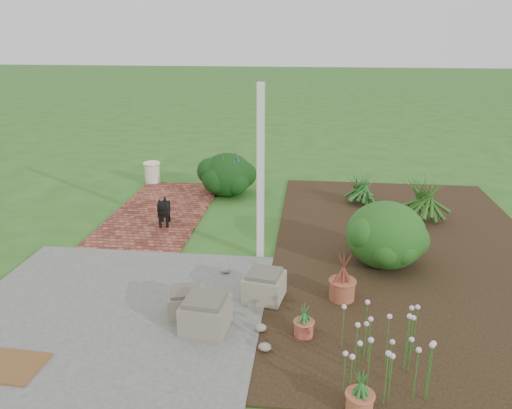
# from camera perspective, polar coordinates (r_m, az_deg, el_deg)

# --- Properties ---
(ground) EXTENTS (80.00, 80.00, 0.00)m
(ground) POSITION_cam_1_polar(r_m,az_deg,el_deg) (7.30, -1.93, -6.17)
(ground) COLOR #2E5B1C
(ground) RESTS_ON ground
(concrete_patio) EXTENTS (3.50, 3.50, 0.04)m
(concrete_patio) POSITION_cam_1_polar(r_m,az_deg,el_deg) (6.13, -16.36, -12.19)
(concrete_patio) COLOR #5C5C5A
(concrete_patio) RESTS_ON ground
(brick_path) EXTENTS (1.60, 3.50, 0.04)m
(brick_path) POSITION_cam_1_polar(r_m,az_deg,el_deg) (9.24, -10.81, -0.78)
(brick_path) COLOR #5D251D
(brick_path) RESTS_ON ground
(garden_bed) EXTENTS (4.00, 7.00, 0.03)m
(garden_bed) POSITION_cam_1_polar(r_m,az_deg,el_deg) (7.83, 17.13, -5.14)
(garden_bed) COLOR black
(garden_bed) RESTS_ON ground
(veranda_post) EXTENTS (0.10, 0.10, 2.50)m
(veranda_post) POSITION_cam_1_polar(r_m,az_deg,el_deg) (6.92, 0.54, 3.45)
(veranda_post) COLOR white
(veranda_post) RESTS_ON ground
(stone_trough_near) EXTENTS (0.53, 0.53, 0.32)m
(stone_trough_near) POSITION_cam_1_polar(r_m,az_deg,el_deg) (5.60, -5.78, -12.45)
(stone_trough_near) COLOR #77705D
(stone_trough_near) RESTS_ON concrete_patio
(stone_trough_mid) EXTENTS (0.47, 0.47, 0.26)m
(stone_trough_mid) POSITION_cam_1_polar(r_m,az_deg,el_deg) (5.91, -7.97, -11.07)
(stone_trough_mid) COLOR #736C56
(stone_trough_mid) RESTS_ON concrete_patio
(stone_trough_far) EXTENTS (0.53, 0.53, 0.30)m
(stone_trough_far) POSITION_cam_1_polar(r_m,az_deg,el_deg) (6.15, 0.94, -9.37)
(stone_trough_far) COLOR gray
(stone_trough_far) RESTS_ON concrete_patio
(coir_doormat) EXTENTS (0.80, 0.53, 0.02)m
(coir_doormat) POSITION_cam_1_polar(r_m,az_deg,el_deg) (5.67, -26.94, -16.08)
(coir_doormat) COLOR brown
(coir_doormat) RESTS_ON concrete_patio
(black_dog) EXTENTS (0.23, 0.56, 0.49)m
(black_dog) POSITION_cam_1_polar(r_m,az_deg,el_deg) (8.42, -10.51, -0.52)
(black_dog) COLOR black
(black_dog) RESTS_ON brick_path
(cream_ceramic_urn) EXTENTS (0.34, 0.34, 0.42)m
(cream_ceramic_urn) POSITION_cam_1_polar(r_m,az_deg,el_deg) (10.95, -11.77, 3.61)
(cream_ceramic_urn) COLOR #F0E7C5
(cream_ceramic_urn) RESTS_ON brick_path
(evergreen_shrub) EXTENTS (1.40, 1.40, 0.93)m
(evergreen_shrub) POSITION_cam_1_polar(r_m,az_deg,el_deg) (7.12, 14.65, -3.18)
(evergreen_shrub) COLOR #0E3811
(evergreen_shrub) RESTS_ON garden_bed
(agapanthus_clump_back) EXTENTS (1.19, 1.19, 0.94)m
(agapanthus_clump_back) POSITION_cam_1_polar(r_m,az_deg,el_deg) (8.93, 18.63, 1.07)
(agapanthus_clump_back) COLOR #103E13
(agapanthus_clump_back) RESTS_ON garden_bed
(agapanthus_clump_front) EXTENTS (0.80, 0.80, 0.70)m
(agapanthus_clump_front) POSITION_cam_1_polar(r_m,az_deg,el_deg) (9.58, 11.89, 2.14)
(agapanthus_clump_front) COLOR #104014
(agapanthus_clump_front) RESTS_ON garden_bed
(pink_flower_patch) EXTENTS (1.10, 1.10, 0.59)m
(pink_flower_patch) POSITION_cam_1_polar(r_m,az_deg,el_deg) (4.99, 13.88, -15.70)
(pink_flower_patch) COLOR #113D0F
(pink_flower_patch) RESTS_ON garden_bed
(terracotta_pot_bronze) EXTENTS (0.37, 0.37, 0.25)m
(terracotta_pot_bronze) POSITION_cam_1_polar(r_m,az_deg,el_deg) (6.25, 9.81, -9.55)
(terracotta_pot_bronze) COLOR #9F4F35
(terracotta_pot_bronze) RESTS_ON garden_bed
(terracotta_pot_small_left) EXTENTS (0.21, 0.21, 0.17)m
(terracotta_pot_small_left) POSITION_cam_1_polar(r_m,az_deg,el_deg) (5.54, 5.48, -13.88)
(terracotta_pot_small_left) COLOR #B8523E
(terracotta_pot_small_left) RESTS_ON garden_bed
(terracotta_pot_small_right) EXTENTS (0.26, 0.26, 0.20)m
(terracotta_pot_small_right) POSITION_cam_1_polar(r_m,az_deg,el_deg) (4.67, 11.74, -21.34)
(terracotta_pot_small_right) COLOR #B5543D
(terracotta_pot_small_right) RESTS_ON garden_bed
(purple_flowering_bush) EXTENTS (1.21, 1.21, 0.87)m
(purple_flowering_bush) POSITION_cam_1_polar(r_m,az_deg,el_deg) (9.96, -3.33, 3.54)
(purple_flowering_bush) COLOR black
(purple_flowering_bush) RESTS_ON ground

